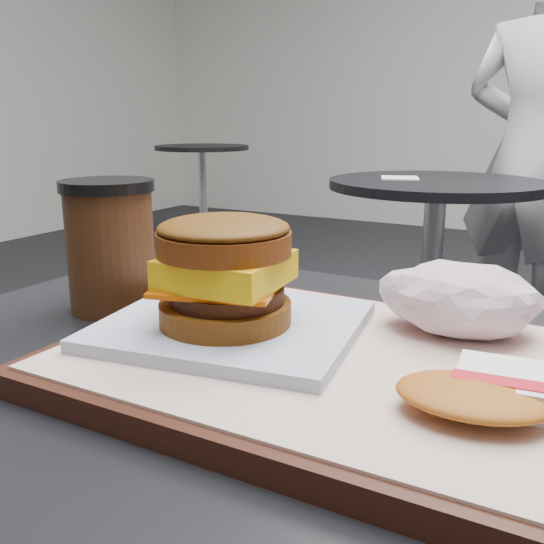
% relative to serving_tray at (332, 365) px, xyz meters
% --- Properties ---
extents(serving_tray, '(0.38, 0.28, 0.02)m').
position_rel_serving_tray_xyz_m(serving_tray, '(0.00, 0.00, 0.00)').
color(serving_tray, black).
rests_on(serving_tray, customer_table).
extents(breakfast_sandwich, '(0.21, 0.20, 0.09)m').
position_rel_serving_tray_xyz_m(breakfast_sandwich, '(-0.08, -0.01, 0.05)').
color(breakfast_sandwich, silver).
rests_on(breakfast_sandwich, serving_tray).
extents(hash_brown, '(0.12, 0.10, 0.02)m').
position_rel_serving_tray_xyz_m(hash_brown, '(0.12, -0.03, 0.02)').
color(hash_brown, white).
rests_on(hash_brown, serving_tray).
extents(crumpled_wrapper, '(0.12, 0.09, 0.05)m').
position_rel_serving_tray_xyz_m(crumpled_wrapper, '(0.07, 0.09, 0.04)').
color(crumpled_wrapper, silver).
rests_on(crumpled_wrapper, serving_tray).
extents(coffee_cup, '(0.09, 0.09, 0.13)m').
position_rel_serving_tray_xyz_m(coffee_cup, '(-0.25, 0.04, 0.05)').
color(coffee_cup, '#3F1F0F').
rests_on(coffee_cup, customer_table).
extents(neighbor_table, '(0.70, 0.70, 0.75)m').
position_rel_serving_tray_xyz_m(neighbor_table, '(-0.34, 1.62, -0.23)').
color(neighbor_table, black).
rests_on(neighbor_table, ground).
extents(napkin, '(0.15, 0.15, 0.00)m').
position_rel_serving_tray_xyz_m(napkin, '(-0.46, 1.61, -0.03)').
color(napkin, white).
rests_on(napkin, neighbor_table).
extents(patron, '(0.69, 0.56, 1.62)m').
position_rel_serving_tray_xyz_m(patron, '(-0.11, 2.16, 0.03)').
color(patron, silver).
rests_on(patron, ground).
extents(bg_table_mid, '(0.66, 0.66, 0.75)m').
position_rel_serving_tray_xyz_m(bg_table_mid, '(-2.39, 3.17, -0.22)').
color(bg_table_mid, black).
rests_on(bg_table_mid, ground).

